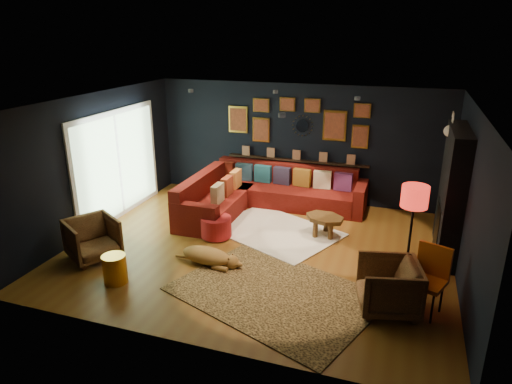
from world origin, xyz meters
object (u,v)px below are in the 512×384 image
(armchair_left, at_px, (92,237))
(orange_chair, at_px, (430,274))
(sectional, at_px, (258,195))
(coffee_table, at_px, (325,220))
(armchair_right, at_px, (389,284))
(dog, at_px, (206,253))
(floor_lamp, at_px, (414,201))
(pouf, at_px, (216,227))
(gold_stool, at_px, (115,269))

(armchair_left, relative_size, orange_chair, 0.82)
(sectional, bearing_deg, coffee_table, -29.69)
(coffee_table, xyz_separation_m, armchair_right, (1.27, -2.09, 0.07))
(orange_chair, height_order, dog, orange_chair)
(sectional, bearing_deg, armchair_left, -122.57)
(coffee_table, height_order, floor_lamp, floor_lamp)
(pouf, bearing_deg, armchair_left, -139.16)
(coffee_table, relative_size, floor_lamp, 0.61)
(sectional, bearing_deg, orange_chair, -39.95)
(pouf, relative_size, gold_stool, 1.25)
(sectional, relative_size, dog, 2.81)
(orange_chair, height_order, floor_lamp, floor_lamp)
(sectional, bearing_deg, dog, -90.82)
(orange_chair, bearing_deg, floor_lamp, 127.57)
(armchair_left, relative_size, floor_lamp, 0.53)
(pouf, xyz_separation_m, gold_stool, (-0.83, -1.98, 0.01))
(sectional, distance_m, coffee_table, 1.86)
(coffee_table, bearing_deg, gold_stool, -135.78)
(sectional, distance_m, dog, 2.61)
(sectional, xyz_separation_m, orange_chair, (3.40, -2.84, 0.25))
(coffee_table, xyz_separation_m, pouf, (-1.91, -0.69, -0.12))
(coffee_table, relative_size, dog, 0.75)
(coffee_table, distance_m, dog, 2.36)
(floor_lamp, height_order, dog, floor_lamp)
(sectional, height_order, dog, sectional)
(sectional, bearing_deg, pouf, -100.27)
(pouf, distance_m, orange_chair, 3.90)
(armchair_right, distance_m, gold_stool, 4.05)
(gold_stool, bearing_deg, dog, 42.01)
(sectional, relative_size, gold_stool, 7.50)
(coffee_table, height_order, pouf, coffee_table)
(sectional, distance_m, orange_chair, 4.44)
(pouf, relative_size, dog, 0.47)
(armchair_left, height_order, floor_lamp, floor_lamp)
(armchair_right, xyz_separation_m, floor_lamp, (0.23, 1.15, 0.83))
(orange_chair, bearing_deg, coffee_table, 154.46)
(sectional, distance_m, pouf, 1.64)
(floor_lamp, bearing_deg, orange_chair, -74.09)
(dog, bearing_deg, floor_lamp, 19.19)
(armchair_left, bearing_deg, armchair_right, -58.20)
(armchair_right, xyz_separation_m, orange_chair, (0.51, 0.16, 0.17))
(floor_lamp, bearing_deg, armchair_right, -101.43)
(gold_stool, relative_size, orange_chair, 0.47)
(floor_lamp, bearing_deg, pouf, 175.80)
(coffee_table, relative_size, armchair_right, 1.12)
(orange_chair, distance_m, floor_lamp, 1.22)
(armchair_right, relative_size, dog, 0.66)
(pouf, bearing_deg, floor_lamp, -4.20)
(gold_stool, bearing_deg, armchair_right, 8.21)
(armchair_right, bearing_deg, armchair_left, -103.06)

